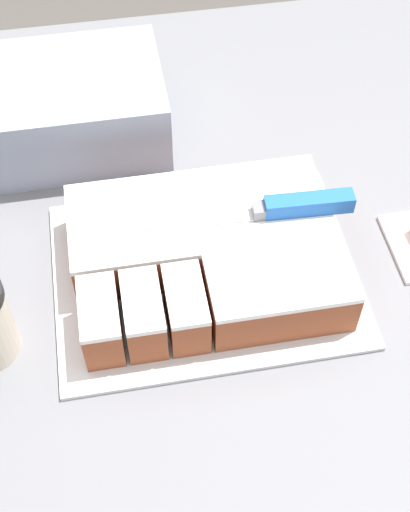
{
  "coord_description": "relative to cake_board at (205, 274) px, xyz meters",
  "views": [
    {
      "loc": [
        -0.15,
        -0.52,
        1.6
      ],
      "look_at": [
        -0.06,
        -0.01,
        0.93
      ],
      "focal_mm": 50.0,
      "sensor_mm": 36.0,
      "label": 1
    }
  ],
  "objects": [
    {
      "name": "storage_box",
      "position": [
        -0.14,
        0.28,
        0.05
      ],
      "size": [
        0.25,
        0.19,
        0.11
      ],
      "color": "#8C99B2",
      "rests_on": "countertop"
    },
    {
      "name": "cake_board",
      "position": [
        0.0,
        0.0,
        0.0
      ],
      "size": [
        0.37,
        0.28,
        0.01
      ],
      "color": "silver",
      "rests_on": "countertop"
    },
    {
      "name": "cake",
      "position": [
        0.0,
        0.0,
        0.04
      ],
      "size": [
        0.31,
        0.23,
        0.06
      ],
      "color": "#994C2D",
      "rests_on": "cake_board"
    },
    {
      "name": "knife",
      "position": [
        0.1,
        0.02,
        0.08
      ],
      "size": [
        0.29,
        0.03,
        0.02
      ],
      "rotation": [
        0.0,
        0.0,
        3.1
      ],
      "color": "silver",
      "rests_on": "cake"
    },
    {
      "name": "countertop",
      "position": [
        0.06,
        0.01,
        -0.45
      ],
      "size": [
        1.4,
        1.1,
        0.89
      ],
      "color": "slate",
      "rests_on": "ground_plane"
    },
    {
      "name": "ground_plane",
      "position": [
        0.06,
        0.01,
        -0.89
      ],
      "size": [
        8.0,
        8.0,
        0.0
      ],
      "primitive_type": "plane",
      "color": "#4C4742"
    }
  ]
}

